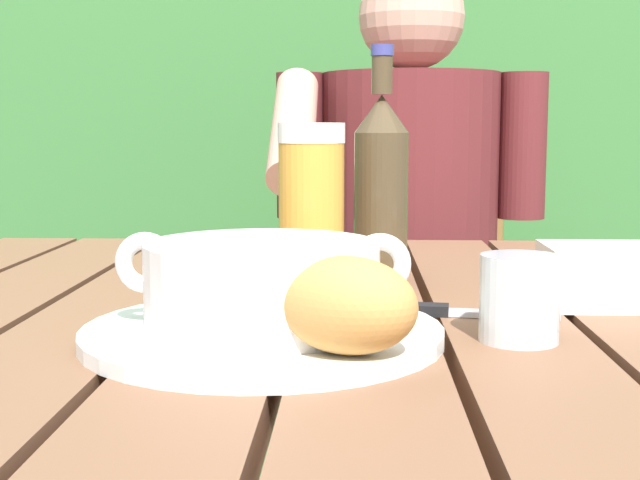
# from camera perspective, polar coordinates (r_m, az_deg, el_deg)

# --- Properties ---
(dining_table) EXTENTS (1.11, 0.97, 0.76)m
(dining_table) POSITION_cam_1_polar(r_m,az_deg,el_deg) (0.89, 2.92, -10.55)
(dining_table) COLOR brown
(dining_table) RESTS_ON ground_plane
(hedge_backdrop) EXTENTS (3.73, 0.85, 2.21)m
(hedge_backdrop) POSITION_cam_1_polar(r_m,az_deg,el_deg) (2.44, 4.69, 7.37)
(hedge_backdrop) COLOR #3C7538
(hedge_backdrop) RESTS_ON ground_plane
(chair_near_diner) EXTENTS (0.45, 0.43, 0.95)m
(chair_near_diner) POSITION_cam_1_polar(r_m,az_deg,el_deg) (1.83, 5.38, -7.33)
(chair_near_diner) COLOR brown
(chair_near_diner) RESTS_ON ground_plane
(person_eating) EXTENTS (0.48, 0.47, 1.24)m
(person_eating) POSITION_cam_1_polar(r_m,az_deg,el_deg) (1.59, 5.76, -0.18)
(person_eating) COLOR maroon
(person_eating) RESTS_ON ground_plane
(serving_plate) EXTENTS (0.29, 0.29, 0.01)m
(serving_plate) POSITION_cam_1_polar(r_m,az_deg,el_deg) (0.72, -3.74, -6.09)
(serving_plate) COLOR white
(serving_plate) RESTS_ON dining_table
(soup_bowl) EXTENTS (0.24, 0.19, 0.08)m
(soup_bowl) POSITION_cam_1_polar(r_m,az_deg,el_deg) (0.71, -3.77, -2.77)
(soup_bowl) COLOR white
(soup_bowl) RESTS_ON serving_plate
(bread_roll) EXTENTS (0.13, 0.12, 0.07)m
(bread_roll) POSITION_cam_1_polar(r_m,az_deg,el_deg) (0.63, 1.78, -4.24)
(bread_roll) COLOR #CA8D47
(bread_roll) RESTS_ON serving_plate
(beer_glass) EXTENTS (0.07, 0.07, 0.18)m
(beer_glass) POSITION_cam_1_polar(r_m,az_deg,el_deg) (0.91, -0.56, 2.07)
(beer_glass) COLOR gold
(beer_glass) RESTS_ON dining_table
(beer_bottle) EXTENTS (0.06, 0.06, 0.26)m
(beer_bottle) POSITION_cam_1_polar(r_m,az_deg,el_deg) (0.97, 3.98, 3.58)
(beer_bottle) COLOR #4B3B26
(beer_bottle) RESTS_ON dining_table
(water_glass_small) EXTENTS (0.06, 0.06, 0.07)m
(water_glass_small) POSITION_cam_1_polar(r_m,az_deg,el_deg) (0.73, 12.82, -3.71)
(water_glass_small) COLOR silver
(water_glass_small) RESTS_ON dining_table
(butter_tub) EXTENTS (0.12, 0.09, 0.06)m
(butter_tub) POSITION_cam_1_polar(r_m,az_deg,el_deg) (0.90, 17.91, -2.17)
(butter_tub) COLOR white
(butter_tub) RESTS_ON dining_table
(table_knife) EXTENTS (0.17, 0.04, 0.01)m
(table_knife) POSITION_cam_1_polar(r_m,az_deg,el_deg) (0.82, 8.14, -4.59)
(table_knife) COLOR silver
(table_knife) RESTS_ON dining_table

